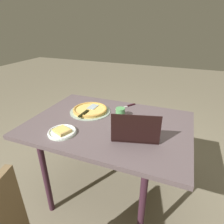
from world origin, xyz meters
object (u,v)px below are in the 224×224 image
(pizza_tray, at_px, (90,110))
(table_knife, at_px, (128,106))
(dining_table, at_px, (109,129))
(drink_cup, at_px, (120,112))
(laptop, at_px, (135,131))
(pizza_plate, at_px, (62,132))

(pizza_tray, relative_size, table_knife, 1.86)
(dining_table, height_order, drink_cup, drink_cup)
(laptop, xyz_separation_m, table_knife, (0.21, -0.49, -0.04))
(dining_table, relative_size, pizza_tray, 3.51)
(laptop, bearing_deg, drink_cup, -52.16)
(pizza_plate, distance_m, drink_cup, 0.52)
(laptop, distance_m, drink_cup, 0.33)
(dining_table, bearing_deg, pizza_plate, 47.34)
(pizza_tray, bearing_deg, pizza_plate, 87.18)
(dining_table, distance_m, table_knife, 0.38)
(pizza_tray, bearing_deg, dining_table, 152.00)
(table_knife, height_order, drink_cup, drink_cup)
(pizza_plate, relative_size, drink_cup, 2.61)
(pizza_tray, distance_m, drink_cup, 0.29)
(dining_table, bearing_deg, table_knife, -97.21)
(dining_table, xyz_separation_m, pizza_tray, (0.24, -0.13, 0.08))
(pizza_tray, bearing_deg, table_knife, -140.07)
(laptop, height_order, table_knife, laptop)
(dining_table, relative_size, laptop, 3.45)
(pizza_plate, bearing_deg, table_knife, -115.27)
(table_knife, bearing_deg, pizza_tray, 39.93)
(dining_table, distance_m, pizza_tray, 0.29)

